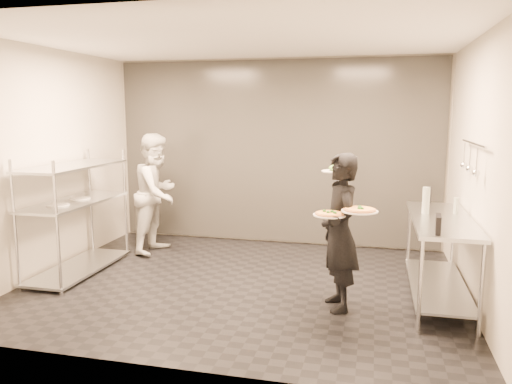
% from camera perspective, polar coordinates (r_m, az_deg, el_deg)
% --- Properties ---
extents(room_shell, '(5.00, 4.00, 2.80)m').
position_cam_1_polar(room_shell, '(6.80, 0.88, 4.01)').
color(room_shell, black).
rests_on(room_shell, ground).
extents(pass_rack, '(0.60, 1.60, 1.50)m').
position_cam_1_polar(pass_rack, '(6.65, -19.90, -2.18)').
color(pass_rack, silver).
rests_on(pass_rack, ground).
extents(prep_counter, '(0.60, 1.80, 0.92)m').
position_cam_1_polar(prep_counter, '(5.66, 20.28, -5.65)').
color(prep_counter, silver).
rests_on(prep_counter, ground).
extents(utensil_rail, '(0.07, 1.20, 0.31)m').
position_cam_1_polar(utensil_rail, '(5.54, 23.37, 3.55)').
color(utensil_rail, silver).
rests_on(utensil_rail, room_shell).
extents(waiter, '(0.56, 0.68, 1.61)m').
position_cam_1_polar(waiter, '(5.15, 9.54, -4.56)').
color(waiter, black).
rests_on(waiter, ground).
extents(chef, '(0.74, 0.90, 1.71)m').
position_cam_1_polar(chef, '(7.29, -11.24, -0.14)').
color(chef, silver).
rests_on(chef, ground).
extents(pizza_plate_near, '(0.32, 0.32, 0.05)m').
position_cam_1_polar(pizza_plate_near, '(4.87, 8.39, -2.51)').
color(pizza_plate_near, silver).
rests_on(pizza_plate_near, waiter).
extents(pizza_plate_far, '(0.35, 0.35, 0.05)m').
position_cam_1_polar(pizza_plate_far, '(4.84, 11.75, -2.03)').
color(pizza_plate_far, silver).
rests_on(pizza_plate_far, waiter).
extents(salad_plate, '(0.29, 0.29, 0.07)m').
position_cam_1_polar(salad_plate, '(5.39, 9.02, 2.55)').
color(salad_plate, silver).
rests_on(salad_plate, waiter).
extents(pos_monitor, '(0.07, 0.23, 0.16)m').
position_cam_1_polar(pos_monitor, '(4.86, 20.11, -3.47)').
color(pos_monitor, black).
rests_on(pos_monitor, prep_counter).
extents(bottle_green, '(0.08, 0.08, 0.29)m').
position_cam_1_polar(bottle_green, '(5.74, 18.85, -0.88)').
color(bottle_green, '#929F92').
rests_on(bottle_green, prep_counter).
extents(bottle_clear, '(0.05, 0.05, 0.17)m').
position_cam_1_polar(bottle_clear, '(5.83, 21.89, -1.47)').
color(bottle_clear, '#929F92').
rests_on(bottle_clear, prep_counter).
extents(bottle_dark, '(0.06, 0.06, 0.21)m').
position_cam_1_polar(bottle_dark, '(6.35, 19.17, -0.32)').
color(bottle_dark, black).
rests_on(bottle_dark, prep_counter).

